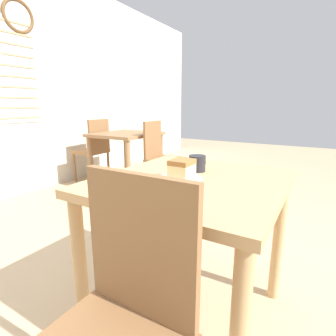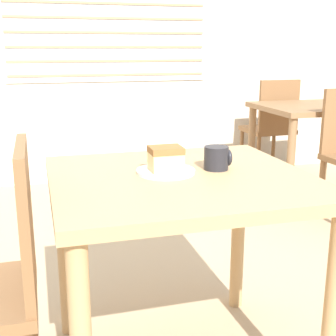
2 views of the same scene
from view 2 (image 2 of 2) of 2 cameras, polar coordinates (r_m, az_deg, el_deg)
name	(u,v)px [view 2 (image 2 of 2)]	position (r m, az deg, el deg)	size (l,w,h in m)	color
wall_back	(83,22)	(4.26, -10.33, 17.12)	(10.00, 0.10, 2.80)	beige
dining_table_near	(181,209)	(1.64, 1.56, -4.97)	(0.88, 0.82, 0.77)	tan
dining_table_far	(312,121)	(3.95, 17.17, 5.50)	(0.83, 0.75, 0.75)	olive
chair_far_opposite	(271,125)	(4.42, 12.49, 5.12)	(0.41, 0.41, 0.92)	brown
plate	(166,171)	(1.63, -0.28, -0.41)	(0.20, 0.20, 0.01)	white
cake_slice	(166,159)	(1.61, -0.27, 1.15)	(0.11, 0.09, 0.08)	#E5CC89
coffee_mug	(217,158)	(1.68, 6.02, 1.23)	(0.10, 0.09, 0.08)	#232328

